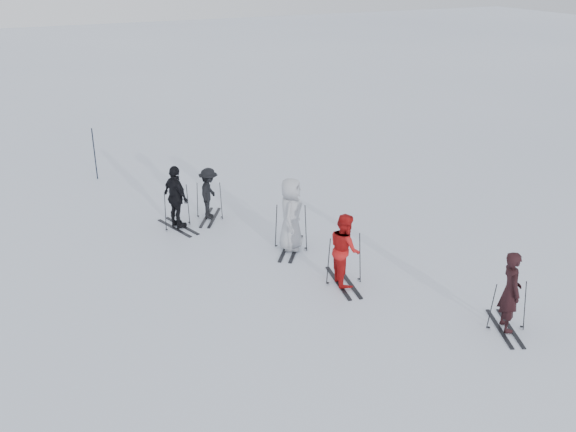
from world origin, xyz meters
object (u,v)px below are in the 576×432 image
object	(u,v)px
skier_near_dark	(510,292)
skier_uphill_left	(176,198)
skier_red	(345,250)
skier_grey	(291,215)
skier_uphill_far	(209,194)
piste_marker	(95,154)

from	to	relation	value
skier_near_dark	skier_uphill_left	xyz separation A→B (m)	(-4.71, 8.06, 0.03)
skier_near_dark	skier_uphill_left	world-z (taller)	skier_uphill_left
skier_red	skier_uphill_left	xyz separation A→B (m)	(-2.64, 4.88, 0.03)
skier_red	skier_grey	bearing A→B (deg)	18.96
skier_near_dark	skier_uphill_left	size ratio (longest dim) A/B	0.97
skier_grey	skier_uphill_far	xyz separation A→B (m)	(-1.26, 2.92, -0.22)
skier_red	skier_uphill_left	distance (m)	5.55
skier_near_dark	skier_uphill_left	bearing A→B (deg)	52.87
skier_red	piste_marker	world-z (taller)	piste_marker
piste_marker	skier_grey	bearing A→B (deg)	-65.12
skier_near_dark	piste_marker	xyz separation A→B (m)	(-6.06, 13.33, 0.03)
skier_uphill_left	skier_uphill_far	xyz separation A→B (m)	(1.05, 0.28, -0.15)
skier_uphill_left	skier_near_dark	bearing A→B (deg)	-166.70
skier_uphill_left	skier_uphill_far	world-z (taller)	skier_uphill_left
skier_grey	piste_marker	world-z (taller)	skier_grey
skier_red	skier_grey	world-z (taller)	skier_grey
skier_red	skier_uphill_far	xyz separation A→B (m)	(-1.59, 5.15, -0.11)
skier_uphill_far	skier_uphill_left	bearing A→B (deg)	135.77
skier_red	skier_uphill_far	distance (m)	5.39
skier_grey	skier_uphill_far	size ratio (longest dim) A/B	1.29
skier_red	piste_marker	bearing A→B (deg)	32.07
skier_near_dark	skier_uphill_far	distance (m)	9.10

